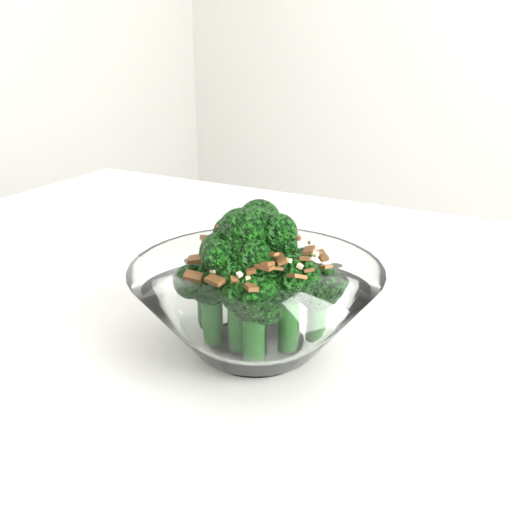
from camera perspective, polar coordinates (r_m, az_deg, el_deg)
The scene contains 2 objects.
table at distance 0.72m, azimuth 0.47°, elevation -7.51°, with size 1.32×0.99×0.75m.
broccoli_dish at distance 0.53m, azimuth -0.08°, elevation -4.27°, with size 0.23×0.23×0.14m.
Camera 1 is at (0.41, -0.53, 1.03)m, focal length 40.00 mm.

